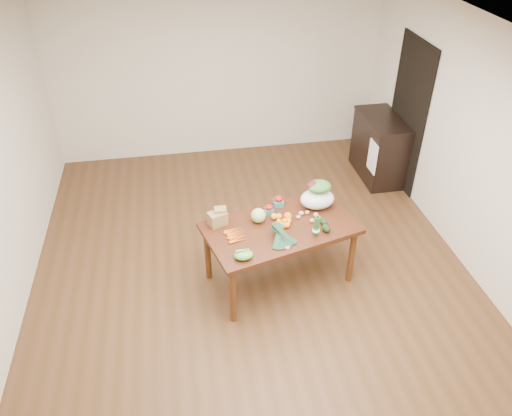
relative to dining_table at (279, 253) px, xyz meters
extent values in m
plane|color=#57341D|center=(-0.28, 0.20, -0.38)|extent=(6.00, 6.00, 0.00)
cube|color=white|center=(-0.28, 0.20, 2.33)|extent=(5.00, 6.00, 0.02)
cube|color=silver|center=(-0.28, 3.20, 0.98)|extent=(5.00, 0.02, 2.70)
cube|color=silver|center=(2.22, 0.20, 0.98)|extent=(0.02, 6.00, 2.70)
cube|color=#44200F|center=(0.00, 0.00, 0.00)|extent=(1.76, 1.26, 0.75)
cube|color=black|center=(2.20, 1.80, 0.68)|extent=(0.02, 1.00, 2.10)
cube|color=black|center=(1.94, 1.99, 0.10)|extent=(0.52, 1.02, 0.94)
cube|color=white|center=(1.68, 1.60, 0.18)|extent=(0.02, 0.28, 0.45)
sphere|color=#9FD47A|center=(-0.22, 0.12, 0.46)|extent=(0.16, 0.16, 0.16)
sphere|color=#FFA30F|center=(-0.04, 0.14, 0.41)|extent=(0.07, 0.07, 0.07)
sphere|color=orange|center=(0.01, 0.13, 0.41)|extent=(0.07, 0.07, 0.07)
sphere|color=orange|center=(0.10, 0.10, 0.42)|extent=(0.09, 0.09, 0.09)
ellipsoid|color=#6CB93E|center=(-0.47, -0.45, 0.42)|extent=(0.19, 0.14, 0.09)
ellipsoid|color=tan|center=(0.22, 0.10, 0.40)|extent=(0.05, 0.04, 0.04)
ellipsoid|color=tan|center=(0.35, 0.01, 0.40)|extent=(0.05, 0.05, 0.05)
ellipsoid|color=tan|center=(0.34, 0.16, 0.40)|extent=(0.05, 0.05, 0.04)
ellipsoid|color=#DABE7D|center=(0.27, 0.16, 0.40)|extent=(0.06, 0.05, 0.05)
ellipsoid|color=tan|center=(0.42, 0.11, 0.40)|extent=(0.06, 0.05, 0.05)
ellipsoid|color=black|center=(0.45, -0.17, 0.41)|extent=(0.11, 0.14, 0.08)
ellipsoid|color=black|center=(0.46, -0.05, 0.41)|extent=(0.10, 0.12, 0.07)
camera|label=1|loc=(-1.00, -4.13, 3.58)|focal=35.00mm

